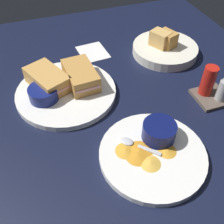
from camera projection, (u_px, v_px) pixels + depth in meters
ground_plane at (107, 102)px, 74.37cm from camera, size 110.00×110.00×3.00cm
plate_sandwich_main at (66, 92)px, 73.79cm from camera, size 27.91×27.91×1.60cm
sandwich_half_near at (81, 76)px, 73.96cm from camera, size 13.71×8.48×4.80cm
sandwich_half_far at (48, 80)px, 72.72cm from camera, size 14.97×12.23×4.80cm
ramekin_dark_sauce at (43, 93)px, 69.53cm from camera, size 7.92×7.92×3.52cm
spoon_by_dark_ramekin at (65, 89)px, 72.96cm from camera, size 3.91×9.91×0.80cm
plate_chips_companion at (152, 155)px, 58.89cm from camera, size 24.09×24.09×1.60cm
ramekin_light_gravy at (159, 131)px, 59.83cm from camera, size 7.78×7.78×4.14cm
spoon_by_gravy_ramekin at (132, 144)px, 59.62cm from camera, size 8.03×8.02×0.80cm
plantain_chip_scatter at (142, 153)px, 57.77cm from camera, size 11.20×14.84×0.60cm
bread_basket_rear at (165, 48)px, 87.46cm from camera, size 21.49×21.49×8.00cm
condiment_caddy at (212, 88)px, 71.02cm from camera, size 9.00×9.00×9.50cm
paper_napkin_folded at (93, 52)px, 89.37cm from camera, size 11.73×9.91×0.40cm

